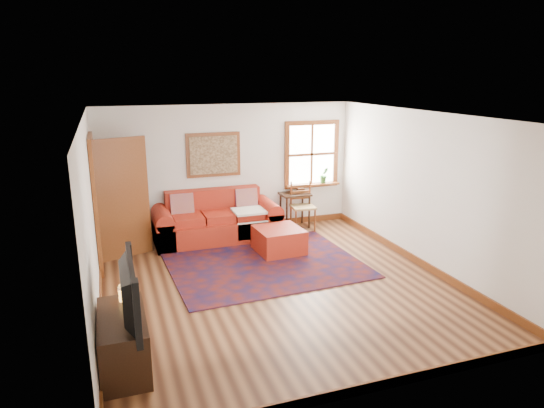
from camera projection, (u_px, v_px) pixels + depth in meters
name	position (u px, v px, depth m)	size (l,w,h in m)	color
ground	(275.00, 283.00, 7.28)	(5.50, 5.50, 0.00)	#402011
room_envelope	(275.00, 176.00, 6.87)	(5.04, 5.54, 2.52)	silver
window	(313.00, 161.00, 9.97)	(1.18, 0.20, 1.38)	white
doorway	(113.00, 199.00, 7.94)	(0.89, 1.08, 2.14)	black
framed_artwork	(214.00, 155.00, 9.26)	(1.05, 0.07, 0.85)	brown
persian_rug	(265.00, 264.00, 8.02)	(3.06, 2.45, 0.02)	#50130B
red_leather_sofa	(217.00, 223.00, 9.18)	(2.34, 0.97, 0.92)	#A52515
red_ottoman	(279.00, 240.00, 8.51)	(0.77, 0.77, 0.44)	#A52515
side_table	(295.00, 199.00, 9.85)	(0.59, 0.44, 0.71)	black
ladder_back_chair	(302.00, 204.00, 9.69)	(0.50, 0.48, 0.97)	tan
media_cabinet	(123.00, 341.00, 5.14)	(0.49, 1.09, 0.60)	black
television	(121.00, 293.00, 4.84)	(1.16, 0.15, 0.67)	black
candle_hurricane	(124.00, 294.00, 5.39)	(0.12, 0.12, 0.18)	silver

